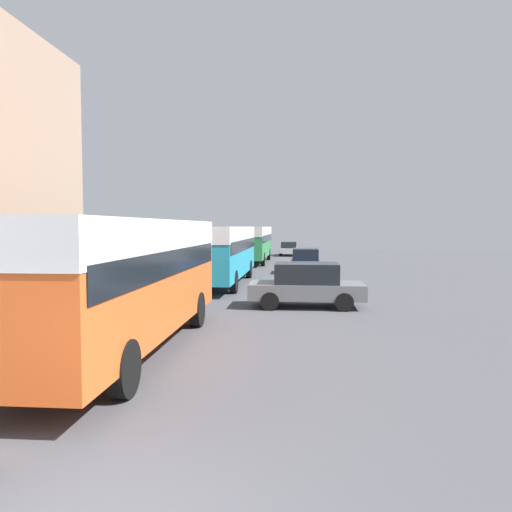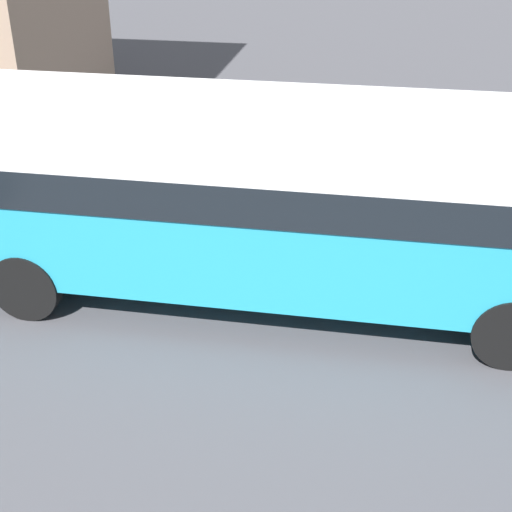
{
  "view_description": "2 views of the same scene",
  "coord_description": "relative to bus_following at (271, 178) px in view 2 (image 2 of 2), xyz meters",
  "views": [
    {
      "loc": [
        2.16,
        -3.91,
        2.9
      ],
      "look_at": [
        -0.1,
        21.93,
        1.36
      ],
      "focal_mm": 35.0,
      "sensor_mm": 36.0,
      "label": 1
    },
    {
      "loc": [
        7.23,
        22.12,
        5.58
      ],
      "look_at": [
        -1.11,
        20.63,
        1.04
      ],
      "focal_mm": 50.0,
      "sensor_mm": 36.0,
      "label": 2
    }
  ],
  "objects": [
    {
      "name": "bus_following",
      "position": [
        0.0,
        0.0,
        0.0
      ],
      "size": [
        2.63,
        10.6,
        2.89
      ],
      "color": "teal",
      "rests_on": "ground_plane"
    }
  ]
}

